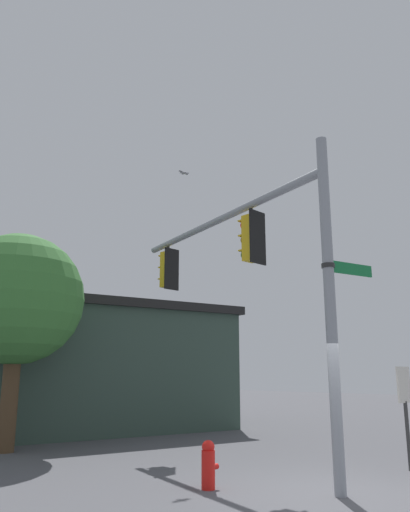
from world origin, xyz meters
name	(u,v)px	position (x,y,z in m)	size (l,w,h in m)	color
ground_plane	(341,497)	(0.00, 0.00, 0.00)	(80.00, 80.00, 0.00)	#4C4C51
signal_pole	(330,304)	(0.00, 0.00, 3.21)	(0.20, 0.20, 6.41)	gray
mast_arm	(218,220)	(0.94, 3.62, 5.75)	(0.18, 0.18, 7.48)	gray
traffic_light_nearest_pole	(251,238)	(0.59, 2.27, 4.96)	(0.54, 0.49, 1.31)	black
traffic_light_mid_inner	(167,270)	(1.64, 6.30, 4.96)	(0.54, 0.49, 1.31)	black
street_name_sign	(343,268)	(0.36, -0.09, 3.90)	(1.22, 0.42, 0.22)	#147238
bird_flying	(184,173)	(1.55, 5.53, 7.74)	(0.36, 0.21, 0.09)	gray
storefront_building	(83,367)	(2.90, 12.56, 2.24)	(11.24, 10.24, 4.45)	#33473D
tree_by_storefront	(18,300)	(-1.76, 8.62, 3.96)	(3.58, 3.58, 5.78)	#4C3823
fire_hydrant	(208,464)	(-1.16, 1.93, 0.42)	(0.35, 0.24, 0.82)	red
historical_marker	(405,401)	(3.05, 0.12, 1.40)	(0.60, 0.08, 2.13)	#333333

